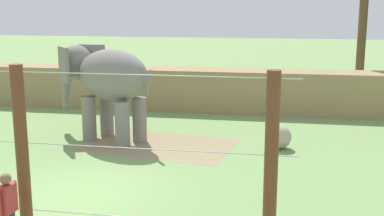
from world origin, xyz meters
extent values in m
plane|color=#759956|center=(0.00, 0.00, 0.00)|extent=(120.00, 120.00, 0.00)
cube|color=#937F5B|center=(0.87, 4.72, 0.00)|extent=(5.51, 3.99, 0.01)
cube|color=#997F56|center=(0.00, 10.91, 0.94)|extent=(36.00, 1.80, 1.88)
cylinder|color=gray|center=(-1.72, 4.96, 0.79)|extent=(0.50, 0.50, 1.59)
cylinder|color=gray|center=(-1.34, 5.75, 0.79)|extent=(0.50, 0.50, 1.59)
cylinder|color=gray|center=(-0.25, 4.26, 0.79)|extent=(0.50, 0.50, 1.59)
cylinder|color=gray|center=(0.12, 5.05, 0.79)|extent=(0.50, 0.50, 1.59)
ellipsoid|color=gray|center=(-0.80, 5.00, 2.36)|extent=(3.35, 2.70, 1.82)
ellipsoid|color=gray|center=(-2.47, 5.80, 2.68)|extent=(1.55, 1.61, 1.31)
cube|color=gray|center=(-2.66, 5.14, 2.68)|extent=(0.74, 0.86, 1.25)
cube|color=gray|center=(-2.07, 6.37, 2.68)|extent=(1.02, 0.12, 1.25)
cylinder|color=gray|center=(-2.91, 6.01, 2.21)|extent=(0.66, 0.57, 0.71)
cylinder|color=gray|center=(-3.03, 6.07, 1.71)|extent=(0.49, 0.44, 0.67)
cylinder|color=gray|center=(-3.11, 6.11, 1.24)|extent=(0.31, 0.31, 0.62)
cylinder|color=gray|center=(0.69, 4.30, 2.25)|extent=(0.36, 0.25, 0.91)
sphere|color=tan|center=(5.00, 5.02, 0.41)|extent=(0.81, 0.81, 0.81)
cylinder|color=brown|center=(-0.10, -2.64, 1.83)|extent=(0.26, 0.26, 3.66)
cylinder|color=brown|center=(4.85, -2.64, 1.83)|extent=(0.26, 0.26, 3.66)
cylinder|color=#B7B7BC|center=(0.00, -2.64, 0.66)|extent=(10.71, 0.02, 0.02)
cylinder|color=#B7B7BC|center=(0.00, -2.64, 2.09)|extent=(10.71, 0.02, 0.02)
cylinder|color=#B7B7BC|center=(0.00, -2.64, 3.51)|extent=(10.71, 0.02, 0.02)
cube|color=#B23333|center=(-0.09, -3.32, 1.16)|extent=(0.26, 0.38, 0.56)
sphere|color=#846047|center=(-0.09, -3.32, 1.56)|extent=(0.22, 0.22, 0.22)
cylinder|color=#B23333|center=(-0.07, -3.08, 1.16)|extent=(0.10, 0.10, 0.54)
cube|color=black|center=(-0.15, -3.05, 0.94)|extent=(0.02, 0.07, 0.14)
cylinder|color=brown|center=(9.05, 15.76, 3.23)|extent=(0.44, 0.44, 6.46)
camera|label=1|loc=(4.97, -11.56, 4.81)|focal=46.90mm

